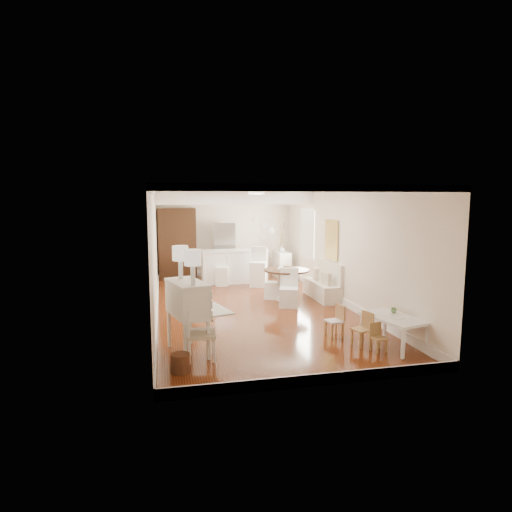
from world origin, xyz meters
name	(u,v)px	position (x,y,z in m)	size (l,w,h in m)	color
room	(251,225)	(0.04, 0.32, 1.98)	(9.00, 9.04, 2.82)	brown
secretary_bureau	(188,317)	(-1.70, -2.79, 0.62)	(0.97, 0.99, 1.24)	white
gustavian_armchair	(201,333)	(-1.50, -3.11, 0.43)	(0.50, 0.50, 0.87)	silver
wicker_basket	(180,363)	(-1.87, -3.59, 0.14)	(0.29, 0.29, 0.29)	#542E1A
kids_table	(393,332)	(1.86, -3.27, 0.28)	(0.66, 1.10, 0.55)	white
kids_chair_a	(362,329)	(1.34, -3.11, 0.31)	(0.30, 0.30, 0.62)	#AF854F
kids_chair_b	(334,321)	(1.08, -2.48, 0.31)	(0.30, 0.30, 0.61)	tan
kids_chair_c	(379,338)	(1.49, -3.43, 0.25)	(0.24, 0.24, 0.50)	tan
banquette	(322,280)	(1.99, 0.50, 0.49)	(0.52, 1.60, 0.98)	silver
dining_table	(286,284)	(1.04, 0.57, 0.40)	(1.17, 1.17, 0.80)	#452716
slip_chair_near	(289,288)	(0.89, -0.14, 0.46)	(0.44, 0.46, 0.92)	white
slip_chair_far	(274,283)	(0.74, 0.77, 0.42)	(0.40, 0.42, 0.85)	white
breakfast_counter	(234,266)	(0.10, 3.10, 0.52)	(2.05, 0.65, 1.03)	white
bar_stool_left	(222,271)	(-0.34, 2.71, 0.45)	(0.36, 0.36, 0.90)	white
bar_stool_right	(258,267)	(0.70, 2.39, 0.59)	(0.47, 0.47, 1.17)	white
pantry_cabinet	(177,244)	(-1.60, 4.18, 1.15)	(1.20, 0.60, 2.30)	#381E11
fridge	(235,250)	(0.30, 4.15, 0.90)	(0.75, 0.65, 1.80)	silver
sideboard	(282,265)	(1.78, 3.62, 0.43)	(0.40, 0.89, 0.85)	silver
pencil_cup	(394,310)	(1.99, -3.03, 0.59)	(0.11, 0.11, 0.09)	#629858
branch_vase	(282,249)	(1.78, 3.64, 0.95)	(0.19, 0.19, 0.19)	white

